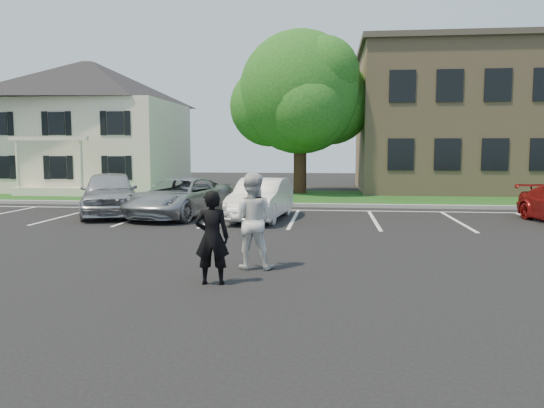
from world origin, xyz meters
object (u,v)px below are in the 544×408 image
(car_white_sedan, at_px, (261,199))
(man_white_shirt, at_px, (251,221))
(man_black_suit, at_px, (212,237))
(car_silver_west, at_px, (110,193))
(house, at_px, (91,126))
(car_silver_minivan, at_px, (180,198))
(tree, at_px, (302,95))

(car_white_sedan, bearing_deg, man_white_shirt, -78.16)
(car_white_sedan, bearing_deg, man_black_suit, -82.34)
(car_white_sedan, bearing_deg, car_silver_west, 179.89)
(house, xyz_separation_m, man_white_shirt, (12.67, -19.86, -2.84))
(car_silver_minivan, height_order, car_white_sedan, car_white_sedan)
(house, bearing_deg, car_silver_west, -62.34)
(house, xyz_separation_m, car_white_sedan, (11.87, -12.24, -3.11))
(tree, bearing_deg, man_white_shirt, -90.09)
(man_black_suit, xyz_separation_m, car_silver_minivan, (-3.32, 9.40, -0.16))
(car_silver_west, bearing_deg, tree, 34.88)
(house, relative_size, car_silver_minivan, 2.03)
(man_white_shirt, bearing_deg, man_black_suit, 70.02)
(house, height_order, tree, tree)
(car_silver_west, bearing_deg, car_white_sedan, -28.13)
(tree, bearing_deg, man_black_suit, -91.59)
(tree, relative_size, car_white_sedan, 2.01)
(car_silver_west, height_order, car_silver_minivan, car_silver_west)
(car_white_sedan, bearing_deg, tree, 91.50)
(man_white_shirt, bearing_deg, car_white_sedan, -83.13)
(tree, xyz_separation_m, car_silver_west, (-6.60, -10.17, -4.52))
(house, relative_size, man_black_suit, 5.98)
(house, distance_m, car_white_sedan, 17.33)
(house, distance_m, car_silver_west, 13.47)
(car_silver_west, relative_size, car_white_sedan, 1.12)
(man_white_shirt, relative_size, car_silver_minivan, 0.39)
(man_white_shirt, xyz_separation_m, car_silver_minivan, (-3.83, 8.05, -0.28))
(house, distance_m, man_black_suit, 24.63)
(man_white_shirt, distance_m, car_silver_west, 10.53)
(house, bearing_deg, car_white_sedan, -45.87)
(car_silver_west, xyz_separation_m, car_silver_minivan, (2.74, -0.18, -0.13))
(tree, xyz_separation_m, car_silver_minivan, (-3.86, -10.35, -4.64))
(man_black_suit, distance_m, man_white_shirt, 1.45)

